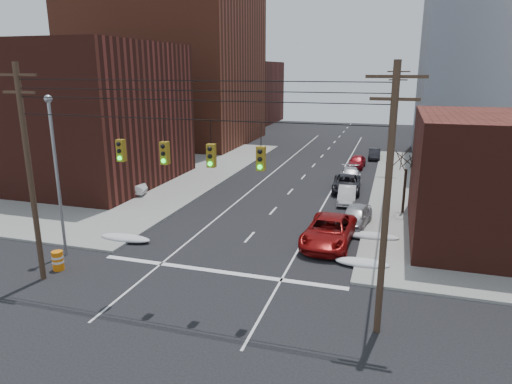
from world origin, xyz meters
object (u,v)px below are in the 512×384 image
Objects in this scene: lot_car_c at (135,169)px; parked_car_c at (347,184)px; red_pickup at (329,231)px; construction_barrel at (58,260)px; parked_car_f at (374,154)px; lot_car_d at (117,172)px; lot_car_b at (143,171)px; parked_car_a at (355,216)px; parked_car_b at (347,195)px; parked_car_d at (350,176)px; parked_car_e at (357,162)px; lot_car_a at (119,186)px.

parked_car_c is at bearing -84.78° from lot_car_c.
red_pickup reaches higher than construction_barrel.
lot_car_d is at bearing -145.12° from parked_car_f.
construction_barrel is (-13.62, -8.16, -0.30)m from red_pickup.
construction_barrel is (6.62, -20.30, -0.24)m from lot_car_b.
parked_car_a reaches higher than parked_car_b.
lot_car_c is (-21.08, -4.02, 0.19)m from parked_car_d.
parked_car_e reaches higher than parked_car_f.
lot_car_d is (-3.75, 5.42, -0.13)m from lot_car_a.
parked_car_c is at bearing -98.29° from parked_car_f.
red_pickup is 29.65m from parked_car_f.
red_pickup is at bearing -100.97° from parked_car_a.
parked_car_b reaches higher than parked_car_f.
parked_car_c is at bearing -106.34° from lot_car_d.
lot_car_d is at bearing 138.31° from lot_car_c.
lot_car_b is 0.89× the size of lot_car_c.
lot_car_a is at bearing -132.71° from parked_car_e.
parked_car_d is 27.99m from construction_barrel.
parked_car_a is at bearing -84.03° from parked_car_c.
red_pickup is 23.89m from parked_car_e.
parked_car_d is 21.41m from lot_car_a.
parked_car_c reaches higher than lot_car_d.
lot_car_b reaches higher than parked_car_f.
parked_car_b is 20.50m from lot_car_b.
parked_car_a is 0.98× the size of lot_car_a.
parked_car_e is at bearing -60.57° from lot_car_a.
lot_car_d reaches higher than construction_barrel.
lot_car_c is (-1.15, 0.31, 0.11)m from lot_car_b.
parked_car_a reaches higher than parked_car_e.
lot_car_a reaches higher than lot_car_d.
red_pickup is at bearing -92.26° from parked_car_c.
lot_car_b is at bearing 108.07° from construction_barrel.
lot_car_d is at bearing 125.42° from lot_car_b.
parked_car_a is 1.10× the size of parked_car_b.
parked_car_b is 22.78m from lot_car_d.
parked_car_e is 1.04× the size of parked_car_f.
red_pickup is at bearing -121.91° from lot_car_a.
parked_car_b is 14.29m from parked_car_e.
parked_car_c is 1.44× the size of lot_car_d.
lot_car_b is 1.20m from lot_car_c.
construction_barrel is (-13.30, -24.63, -0.16)m from parked_car_d.
parked_car_e is at bearing -81.88° from lot_car_d.
lot_car_a is (-20.16, 2.04, 0.14)m from parked_car_a.
parked_car_c is 1.28× the size of parked_car_e.
lot_car_a is 14.92m from construction_barrel.
parked_car_e is 3.77× the size of construction_barrel.
red_pickup is 1.18× the size of parked_car_c.
lot_car_c is at bearing 5.94° from lot_car_a.
parked_car_c is at bearing 92.61° from parked_car_b.
construction_barrel is (9.01, -19.37, -0.21)m from lot_car_d.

